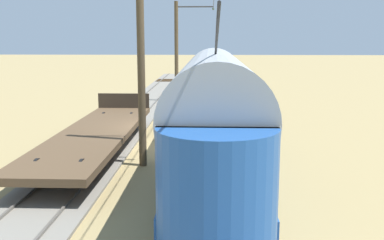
{
  "coord_description": "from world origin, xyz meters",
  "views": [
    {
      "loc": [
        -2.31,
        19.32,
        4.77
      ],
      "look_at": [
        -1.65,
        3.4,
        1.86
      ],
      "focal_mm": 42.19,
      "sensor_mm": 36.0,
      "label": 1
    }
  ],
  "objects_px": {
    "flatcar_adjacent": "(96,133)",
    "catenary_pole_foreground": "(177,50)",
    "switch_stand": "(238,98)",
    "vintage_streetcar": "(215,112)",
    "catenary_pole_mid_near": "(143,63)"
  },
  "relations": [
    {
      "from": "vintage_streetcar",
      "to": "switch_stand",
      "type": "height_order",
      "value": "vintage_streetcar"
    },
    {
      "from": "catenary_pole_foreground",
      "to": "catenary_pole_mid_near",
      "type": "height_order",
      "value": "same"
    },
    {
      "from": "catenary_pole_foreground",
      "to": "flatcar_adjacent",
      "type": "bearing_deg",
      "value": 81.47
    },
    {
      "from": "flatcar_adjacent",
      "to": "catenary_pole_foreground",
      "type": "distance_m",
      "value": 15.75
    },
    {
      "from": "flatcar_adjacent",
      "to": "catenary_pole_foreground",
      "type": "xyz_separation_m",
      "value": [
        -2.29,
        -15.29,
        3.0
      ]
    },
    {
      "from": "catenary_pole_foreground",
      "to": "switch_stand",
      "type": "relative_size",
      "value": 5.98
    },
    {
      "from": "vintage_streetcar",
      "to": "catenary_pole_foreground",
      "type": "distance_m",
      "value": 18.3
    },
    {
      "from": "catenary_pole_mid_near",
      "to": "flatcar_adjacent",
      "type": "bearing_deg",
      "value": -37.48
    },
    {
      "from": "vintage_streetcar",
      "to": "catenary_pole_foreground",
      "type": "height_order",
      "value": "catenary_pole_foreground"
    },
    {
      "from": "switch_stand",
      "to": "catenary_pole_foreground",
      "type": "bearing_deg",
      "value": -32.85
    },
    {
      "from": "flatcar_adjacent",
      "to": "vintage_streetcar",
      "type": "bearing_deg",
      "value": 150.7
    },
    {
      "from": "flatcar_adjacent",
      "to": "switch_stand",
      "type": "xyz_separation_m",
      "value": [
        -6.66,
        -12.47,
        -0.16
      ]
    },
    {
      "from": "switch_stand",
      "to": "vintage_streetcar",
      "type": "bearing_deg",
      "value": 83.4
    },
    {
      "from": "vintage_streetcar",
      "to": "switch_stand",
      "type": "relative_size",
      "value": 12.53
    },
    {
      "from": "flatcar_adjacent",
      "to": "catenary_pole_foreground",
      "type": "bearing_deg",
      "value": -98.53
    }
  ]
}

